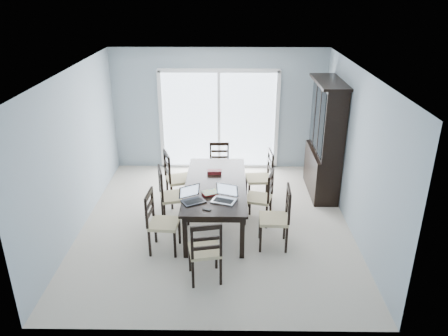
{
  "coord_description": "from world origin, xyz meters",
  "views": [
    {
      "loc": [
        0.22,
        -6.5,
        3.83
      ],
      "look_at": [
        0.14,
        0.0,
        1.03
      ],
      "focal_mm": 35.0,
      "sensor_mm": 36.0,
      "label": 1
    }
  ],
  "objects": [
    {
      "name": "dining_table",
      "position": [
        0.0,
        0.0,
        0.67
      ],
      "size": [
        1.0,
        2.2,
        0.75
      ],
      "color": "black",
      "rests_on": "floor"
    },
    {
      "name": "hot_tub",
      "position": [
        -0.51,
        3.66,
        0.45
      ],
      "size": [
        1.81,
        1.63,
        0.91
      ],
      "rotation": [
        0.0,
        0.0,
        0.04
      ],
      "color": "brown",
      "rests_on": "balcony"
    },
    {
      "name": "china_hutch",
      "position": [
        2.02,
        1.25,
        1.07
      ],
      "size": [
        0.5,
        1.38,
        2.2
      ],
      "color": "black",
      "rests_on": "floor"
    },
    {
      "name": "sliding_door",
      "position": [
        0.0,
        2.48,
        1.09
      ],
      "size": [
        2.52,
        0.05,
        2.18
      ],
      "color": "silver",
      "rests_on": "floor"
    },
    {
      "name": "back_wall",
      "position": [
        0.0,
        2.5,
        1.3
      ],
      "size": [
        4.5,
        0.02,
        2.6
      ],
      "primitive_type": "cube",
      "color": "#8FA0AB",
      "rests_on": "floor"
    },
    {
      "name": "laptop_silver",
      "position": [
        0.14,
        -0.62,
        0.81
      ],
      "size": [
        0.42,
        0.35,
        0.24
      ],
      "rotation": [
        0.0,
        0.0,
        -0.35
      ],
      "color": "#BABABC",
      "rests_on": "dining_table"
    },
    {
      "name": "book_stack",
      "position": [
        -0.08,
        -0.39,
        0.77
      ],
      "size": [
        0.3,
        0.28,
        0.04
      ],
      "rotation": [
        0.0,
        0.0,
        0.32
      ],
      "color": "maroon",
      "rests_on": "dining_table"
    },
    {
      "name": "railing",
      "position": [
        0.0,
        4.5,
        0.55
      ],
      "size": [
        4.5,
        0.06,
        1.1
      ],
      "primitive_type": "cube",
      "color": "#99999E",
      "rests_on": "balcony"
    },
    {
      "name": "floor",
      "position": [
        0.0,
        0.0,
        0.0
      ],
      "size": [
        5.0,
        5.0,
        0.0
      ],
      "primitive_type": "plane",
      "color": "#BDB6A2",
      "rests_on": "ground"
    },
    {
      "name": "wall_right",
      "position": [
        2.25,
        0.0,
        1.3
      ],
      "size": [
        0.02,
        5.0,
        2.6
      ],
      "primitive_type": "cube",
      "color": "#8FA0AB",
      "rests_on": "floor"
    },
    {
      "name": "ceiling",
      "position": [
        0.0,
        0.0,
        2.6
      ],
      "size": [
        5.0,
        5.0,
        0.0
      ],
      "primitive_type": "plane",
      "rotation": [
        3.14,
        0.0,
        0.0
      ],
      "color": "white",
      "rests_on": "back_wall"
    },
    {
      "name": "laptop_dark",
      "position": [
        -0.31,
        -0.65,
        0.81
      ],
      "size": [
        0.41,
        0.37,
        0.23
      ],
      "rotation": [
        0.0,
        0.0,
        0.52
      ],
      "color": "black",
      "rests_on": "dining_table"
    },
    {
      "name": "chair_right_mid",
      "position": [
        0.81,
        0.05,
        0.58
      ],
      "size": [
        0.51,
        0.5,
        1.09
      ],
      "rotation": [
        0.0,
        0.0,
        1.3
      ],
      "color": "black",
      "rests_on": "floor"
    },
    {
      "name": "cell_phone",
      "position": [
        -0.1,
        -0.89,
        0.76
      ],
      "size": [
        0.14,
        0.1,
        0.01
      ],
      "primitive_type": "cube",
      "rotation": [
        0.0,
        0.0,
        -0.45
      ],
      "color": "black",
      "rests_on": "dining_table"
    },
    {
      "name": "chair_left_near",
      "position": [
        -0.85,
        -0.8,
        0.6
      ],
      "size": [
        0.47,
        0.45,
        1.13
      ],
      "rotation": [
        0.0,
        0.0,
        -1.64
      ],
      "color": "black",
      "rests_on": "floor"
    },
    {
      "name": "game_box",
      "position": [
        -0.03,
        0.41,
        0.78
      ],
      "size": [
        0.24,
        0.12,
        0.06
      ],
      "primitive_type": "cube",
      "rotation": [
        0.0,
        0.0,
        0.0
      ],
      "color": "#541410",
      "rests_on": "dining_table"
    },
    {
      "name": "balcony",
      "position": [
        0.0,
        3.5,
        -0.05
      ],
      "size": [
        4.5,
        2.0,
        0.1
      ],
      "primitive_type": "cube",
      "color": "gray",
      "rests_on": "ground"
    },
    {
      "name": "chair_right_far",
      "position": [
        0.86,
        0.83,
        0.61
      ],
      "size": [
        0.49,
        0.47,
        1.15
      ],
      "rotation": [
        0.0,
        0.0,
        1.66
      ],
      "color": "black",
      "rests_on": "floor"
    },
    {
      "name": "chair_left_mid",
      "position": [
        -0.8,
        0.05,
        0.61
      ],
      "size": [
        0.54,
        0.53,
        1.15
      ],
      "rotation": [
        0.0,
        0.0,
        -1.32
      ],
      "color": "black",
      "rests_on": "floor"
    },
    {
      "name": "wall_left",
      "position": [
        -2.25,
        0.0,
        1.3
      ],
      "size": [
        0.02,
        5.0,
        2.6
      ],
      "primitive_type": "cube",
      "color": "#8FA0AB",
      "rests_on": "floor"
    },
    {
      "name": "chair_right_near",
      "position": [
        1.01,
        -0.67,
        0.61
      ],
      "size": [
        0.46,
        0.45,
        1.15
      ],
      "rotation": [
        0.0,
        0.0,
        1.53
      ],
      "color": "black",
      "rests_on": "floor"
    },
    {
      "name": "chair_end_far",
      "position": [
        0.03,
        1.5,
        0.55
      ],
      "size": [
        0.4,
        0.41,
        1.03
      ],
      "rotation": [
        0.0,
        0.0,
        3.17
      ],
      "color": "black",
      "rests_on": "floor"
    },
    {
      "name": "chair_end_near",
      "position": [
        -0.09,
        -1.59,
        0.59
      ],
      "size": [
        0.49,
        0.5,
        1.11
      ],
      "rotation": [
        0.0,
        0.0,
        0.19
      ],
      "color": "black",
      "rests_on": "floor"
    },
    {
      "name": "chair_left_far",
      "position": [
        -0.78,
        0.72,
        0.62
      ],
      "size": [
        0.58,
        0.57,
        1.18
      ],
      "rotation": [
        0.0,
        0.0,
        -1.24
      ],
      "color": "black",
      "rests_on": "floor"
    }
  ]
}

